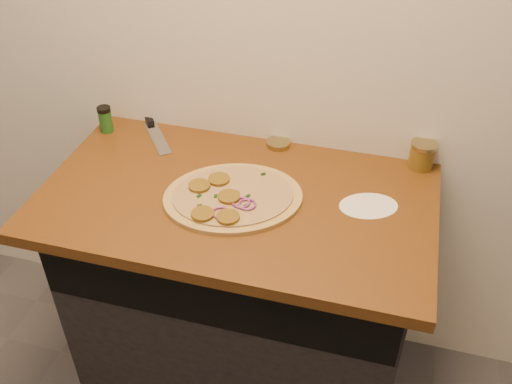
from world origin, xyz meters
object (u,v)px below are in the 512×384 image
(chefs_knife, at_px, (152,126))
(spice_shaker, at_px, (105,119))
(pizza, at_px, (232,197))
(salsa_jar, at_px, (422,155))

(chefs_knife, bearing_deg, spice_shaker, -156.09)
(pizza, xyz_separation_m, chefs_knife, (-0.40, 0.32, -0.00))
(chefs_knife, distance_m, salsa_jar, 0.94)
(pizza, height_order, chefs_knife, pizza)
(pizza, relative_size, salsa_jar, 5.88)
(salsa_jar, bearing_deg, pizza, -148.71)
(chefs_knife, relative_size, salsa_jar, 3.10)
(pizza, xyz_separation_m, spice_shaker, (-0.54, 0.26, 0.04))
(salsa_jar, height_order, spice_shaker, spice_shaker)
(chefs_knife, height_order, salsa_jar, salsa_jar)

